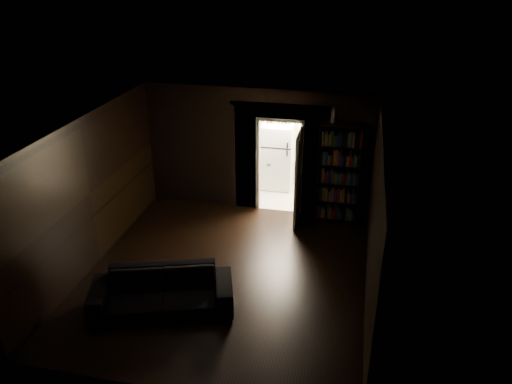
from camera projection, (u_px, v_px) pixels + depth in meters
ground at (226, 275)px, 9.11m from camera, size 5.50×5.50×0.00m
room_walls at (238, 168)px, 9.34m from camera, size 5.02×5.61×2.84m
kitchen_alcove at (287, 144)px, 11.92m from camera, size 2.20×1.80×2.60m
sofa at (162, 286)px, 8.07m from camera, size 2.48×1.63×0.88m
bookshelf at (339, 174)px, 10.55m from camera, size 0.96×0.60×2.20m
refrigerator at (278, 156)px, 12.27m from camera, size 0.80×0.74×1.65m
door at (298, 178)px, 10.52m from camera, size 0.06×0.85×2.05m
figurine at (333, 115)px, 10.10m from camera, size 0.15×0.15×0.33m
bottles at (279, 118)px, 11.84m from camera, size 0.70×0.35×0.29m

